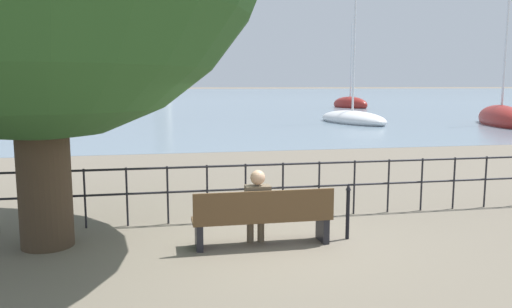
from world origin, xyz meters
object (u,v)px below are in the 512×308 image
closed_umbrella (348,208)px  sailboat_4 (501,119)px  park_bench (263,218)px  sailboat_5 (350,104)px  harbor_lighthouse (162,60)px  sailboat_2 (35,107)px  seated_person_left (257,203)px  sailboat_1 (352,119)px

closed_umbrella → sailboat_4: bearing=48.1°
park_bench → sailboat_4: size_ratio=0.26×
sailboat_4 → closed_umbrella: bearing=-111.4°
sailboat_5 → harbor_lighthouse: harbor_lighthouse is taller
sailboat_2 → harbor_lighthouse: (13.31, 84.48, 8.71)m
seated_person_left → closed_umbrella: seated_person_left is taller
seated_person_left → sailboat_5: 48.21m
seated_person_left → harbor_lighthouse: (-0.04, 129.88, 8.38)m
sailboat_2 → sailboat_4: sailboat_2 is taller
sailboat_4 → park_bench: bearing=-113.4°
sailboat_1 → harbor_lighthouse: bearing=85.8°
sailboat_5 → harbor_lighthouse: bearing=87.4°
sailboat_4 → sailboat_5: 24.19m
harbor_lighthouse → seated_person_left: bearing=-90.0°
seated_person_left → harbor_lighthouse: size_ratio=0.06×
closed_umbrella → sailboat_4: (17.98, 20.04, -0.13)m
park_bench → sailboat_2: bearing=106.4°
sailboat_1 → sailboat_4: 9.08m
sailboat_1 → sailboat_2: (-24.41, 21.95, 0.05)m
park_bench → harbor_lighthouse: (-0.12, 129.96, 8.60)m
park_bench → closed_umbrella: 1.42m
park_bench → harbor_lighthouse: size_ratio=0.11×
seated_person_left → sailboat_2: sailboat_2 is taller
seated_person_left → sailboat_5: sailboat_5 is taller
sailboat_1 → harbor_lighthouse: (-11.10, 106.42, 8.76)m
park_bench → sailboat_1: 25.97m
park_bench → sailboat_1: size_ratio=0.20×
park_bench → sailboat_4: bearing=46.0°
closed_umbrella → sailboat_5: (17.71, 44.22, -0.12)m
sailboat_5 → sailboat_1: bearing=-126.6°
closed_umbrella → harbor_lighthouse: 130.17m
closed_umbrella → sailboat_2: (-14.84, 45.40, -0.17)m
seated_person_left → park_bench: bearing=-47.6°
seated_person_left → harbor_lighthouse: harbor_lighthouse is taller
park_bench → seated_person_left: seated_person_left is taller
closed_umbrella → sailboat_2: size_ratio=0.09×
closed_umbrella → seated_person_left: bearing=180.0°
sailboat_1 → sailboat_2: size_ratio=1.00×
park_bench → sailboat_4: (19.39, 20.12, -0.07)m
seated_person_left → sailboat_4: (19.47, 20.04, -0.29)m
park_bench → sailboat_5: (19.12, 44.30, -0.06)m
closed_umbrella → sailboat_1: 25.33m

